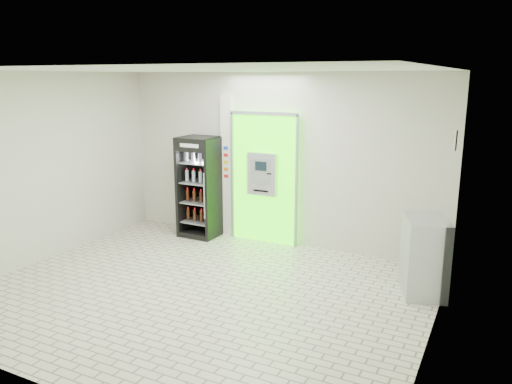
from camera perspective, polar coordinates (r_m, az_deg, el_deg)
The scene contains 7 objects.
ground at distance 7.09m, azimuth -6.25°, elevation -11.30°, with size 6.00×6.00×0.00m, color beige.
room_shell at distance 6.55m, azimuth -6.64°, elevation 3.54°, with size 6.00×6.00×6.00m.
atm_assembly at distance 8.84m, azimuth 1.00°, elevation 1.67°, with size 1.30×0.24×2.33m.
pillar at distance 9.21m, azimuth -3.28°, elevation 2.93°, with size 0.22×0.11×2.60m.
beverage_cooler at distance 9.29m, azimuth -6.35°, elevation 0.38°, with size 0.70×0.66×1.85m.
steel_cabinet at distance 7.21m, azimuth 18.66°, elevation -6.94°, with size 0.78×0.93×1.07m.
exit_sign at distance 6.86m, azimuth 21.85°, elevation 5.48°, with size 0.02×0.22×0.26m.
Camera 1 is at (3.57, -5.39, 2.91)m, focal length 35.00 mm.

